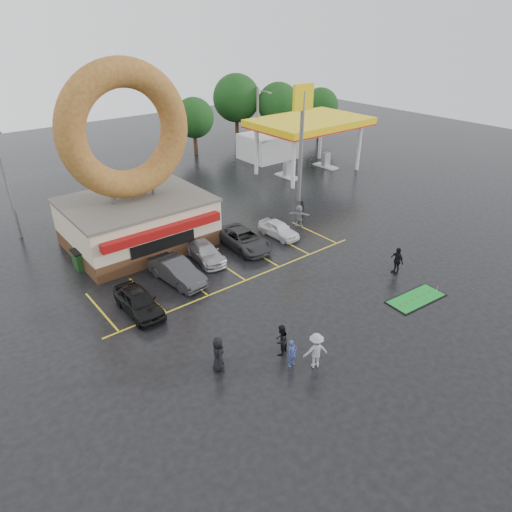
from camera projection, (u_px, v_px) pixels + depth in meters
ground at (279, 302)px, 28.31m from camera, size 120.00×120.00×0.00m
donut_shop at (133, 189)px, 33.49m from camera, size 10.20×8.70×13.50m
gas_station at (291, 134)px, 52.02m from camera, size 12.30×13.65×5.90m
shell_sign at (302, 122)px, 40.27m from camera, size 2.20×0.36×10.60m
streetlight_left at (6, 180)px, 34.27m from camera, size 0.40×2.21×9.00m
streetlight_mid at (165, 147)px, 42.68m from camera, size 0.40×2.21×9.00m
streetlight_right at (258, 128)px, 49.98m from camera, size 0.40×2.21×9.00m
tree_far_a at (278, 104)px, 60.88m from camera, size 5.60×5.60×8.00m
tree_far_b at (320, 106)px, 63.11m from camera, size 4.90×4.90×7.00m
tree_far_c at (236, 98)px, 61.12m from camera, size 6.30×6.30×9.00m
tree_far_d at (194, 118)px, 55.95m from camera, size 4.90×4.90×7.00m
car_black at (139, 302)px, 27.07m from camera, size 1.77×4.35×1.48m
car_dgrey at (177, 271)px, 30.18m from camera, size 2.17×4.88×1.56m
car_silver at (205, 252)px, 32.95m from camera, size 2.27×4.53×1.26m
car_grey at (244, 239)px, 34.60m from camera, size 2.62×5.28×1.44m
car_white at (279, 229)px, 36.41m from camera, size 1.63×3.81×1.28m
person_blue at (292, 353)px, 22.90m from camera, size 0.56×0.37×1.54m
person_blackjkt at (281, 340)px, 23.67m from camera, size 1.04×0.94×1.75m
person_hoodie at (316, 351)px, 22.76m from camera, size 1.47×1.18×1.98m
person_bystander at (218, 354)px, 22.58m from camera, size 0.90×1.09×1.91m
person_cameraman at (397, 260)px, 31.12m from camera, size 0.70×1.20×1.92m
person_walker_near at (299, 216)px, 38.04m from camera, size 1.49×1.72×1.88m
person_walker_far at (301, 209)px, 39.58m from camera, size 0.71×0.58×1.67m
dumpster at (87, 258)px, 32.10m from camera, size 1.83×1.24×1.30m
putting_green at (416, 299)px, 28.63m from camera, size 4.10×2.04×0.50m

